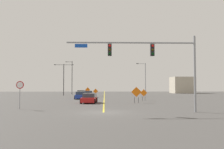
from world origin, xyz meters
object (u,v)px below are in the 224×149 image
at_px(stop_sign, 20,89).
at_px(car_blue_mid, 80,95).
at_px(traffic_signal_assembly, 152,56).
at_px(car_silver_far, 88,94).
at_px(construction_sign_median_near, 136,93).
at_px(construction_sign_right_shoulder, 88,90).
at_px(street_lamp_near_left, 72,76).
at_px(construction_sign_left_lane, 96,92).
at_px(construction_sign_left_shoulder, 144,93).
at_px(car_orange_near, 81,93).
at_px(car_red_passing, 89,98).
at_px(street_lamp_far_right, 64,76).
at_px(street_lamp_mid_left, 145,78).

xyz_separation_m(stop_sign, car_blue_mid, (4.07, 19.81, -1.35)).
distance_m(traffic_signal_assembly, car_silver_far, 30.13).
height_order(traffic_signal_assembly, construction_sign_median_near, traffic_signal_assembly).
bearing_deg(traffic_signal_assembly, construction_sign_right_shoulder, 102.39).
xyz_separation_m(street_lamp_near_left, construction_sign_left_lane, (6.98, -13.19, -3.84)).
height_order(construction_sign_left_shoulder, car_orange_near, construction_sign_left_shoulder).
bearing_deg(construction_sign_right_shoulder, car_red_passing, -85.69).
relative_size(stop_sign, car_orange_near, 0.71).
relative_size(car_orange_near, car_silver_far, 0.88).
distance_m(stop_sign, car_orange_near, 30.85).
xyz_separation_m(street_lamp_near_left, construction_sign_median_near, (13.27, -34.10, -3.52)).
xyz_separation_m(street_lamp_far_right, car_silver_far, (6.47, -9.67, -3.95)).
relative_size(street_lamp_far_right, car_blue_mid, 1.63).
distance_m(street_lamp_mid_left, car_silver_far, 13.55).
distance_m(construction_sign_left_lane, construction_sign_median_near, 21.84).
height_order(car_blue_mid, car_orange_near, car_orange_near).
bearing_deg(traffic_signal_assembly, street_lamp_mid_left, 82.03).
bearing_deg(street_lamp_mid_left, street_lamp_far_right, 164.95).
xyz_separation_m(stop_sign, street_lamp_mid_left, (17.31, 30.20, 2.18)).
height_order(stop_sign, construction_sign_left_shoulder, stop_sign).
bearing_deg(traffic_signal_assembly, street_lamp_far_right, 110.00).
xyz_separation_m(construction_sign_left_lane, construction_sign_right_shoulder, (-2.01, 4.21, 0.20)).
distance_m(street_lamp_mid_left, construction_sign_left_lane, 11.30).
xyz_separation_m(stop_sign, street_lamp_near_left, (-0.53, 42.91, 2.95)).
bearing_deg(car_red_passing, stop_sign, -125.55).
relative_size(street_lamp_mid_left, construction_sign_left_shoulder, 4.13).
bearing_deg(construction_sign_left_lane, street_lamp_near_left, 117.87).
distance_m(traffic_signal_assembly, construction_sign_left_shoulder, 17.81).
relative_size(construction_sign_median_near, construction_sign_right_shoulder, 1.10).
height_order(car_blue_mid, car_silver_far, car_silver_far).
height_order(stop_sign, car_blue_mid, stop_sign).
distance_m(street_lamp_near_left, construction_sign_median_near, 36.76).
xyz_separation_m(construction_sign_left_shoulder, car_silver_far, (-9.48, 11.56, -0.48)).
distance_m(street_lamp_mid_left, construction_sign_left_shoulder, 16.71).
bearing_deg(car_blue_mid, car_silver_far, 80.20).
distance_m(street_lamp_mid_left, construction_sign_median_near, 22.04).
height_order(traffic_signal_assembly, construction_sign_left_shoulder, traffic_signal_assembly).
height_order(construction_sign_median_near, construction_sign_left_shoulder, construction_sign_median_near).
bearing_deg(street_lamp_mid_left, street_lamp_near_left, 144.53).
xyz_separation_m(street_lamp_far_right, car_red_passing, (7.73, -26.37, -3.97)).
relative_size(stop_sign, car_silver_far, 0.63).
distance_m(construction_sign_left_shoulder, car_silver_far, 14.96).
height_order(stop_sign, car_silver_far, stop_sign).
xyz_separation_m(construction_sign_left_shoulder, car_blue_mid, (-10.47, 5.82, -0.51)).
distance_m(traffic_signal_assembly, construction_sign_left_lane, 33.81).
height_order(stop_sign, street_lamp_near_left, street_lamp_near_left).
bearing_deg(construction_sign_right_shoulder, car_orange_near, -109.21).
bearing_deg(stop_sign, street_lamp_near_left, 90.71).
xyz_separation_m(street_lamp_far_right, construction_sign_median_near, (14.15, -26.41, -3.20)).
height_order(construction_sign_right_shoulder, car_blue_mid, construction_sign_right_shoulder).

